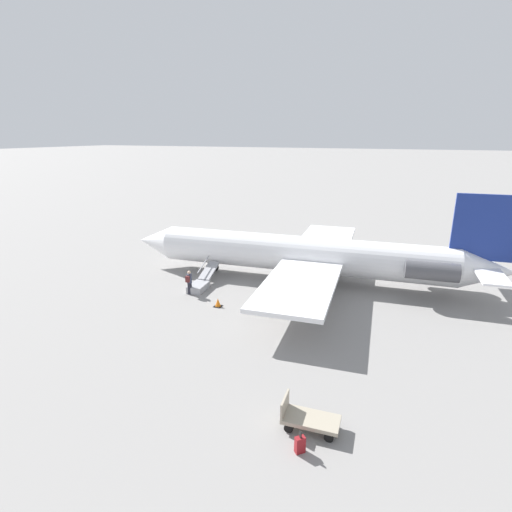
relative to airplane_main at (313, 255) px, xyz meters
name	(u,v)px	position (x,y,z in m)	size (l,w,h in m)	color
ground_plane	(300,280)	(0.95, 0.10, -2.18)	(600.00, 600.00, 0.00)	gray
airplane_main	(313,255)	(0.00, 0.00, 0.00)	(29.05, 21.81, 7.28)	white
boarding_stairs	(201,283)	(7.21, 4.67, -1.80)	(1.43, 4.10, 1.78)	#99999E
passenger	(189,281)	(7.38, 5.91, -1.18)	(0.36, 0.55, 1.74)	#23232D
luggage_cart	(308,418)	(-4.23, 15.80, -1.72)	(2.28, 1.27, 1.22)	#9E937F
suitcase	(300,444)	(-4.32, 17.08, -1.85)	(0.41, 0.41, 0.88)	maroon
traffic_cone_near_stairs	(218,303)	(4.48, 7.03, -1.92)	(0.51, 0.51, 0.56)	black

